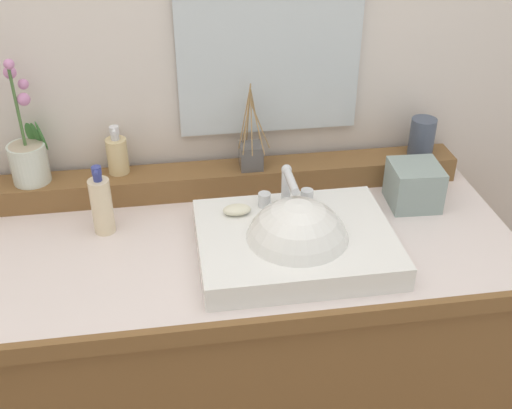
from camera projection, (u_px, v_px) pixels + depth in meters
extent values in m
cube|color=beige|center=(210.00, 12.00, 1.69)|extent=(3.37, 0.20, 2.64)
cube|color=brown|center=(235.00, 365.00, 1.82)|extent=(1.40, 0.59, 0.83)
cube|color=silver|center=(232.00, 245.00, 1.59)|extent=(1.43, 0.62, 0.04)
cube|color=brown|center=(249.00, 329.00, 1.33)|extent=(1.43, 0.02, 0.04)
cube|color=brown|center=(221.00, 179.00, 1.77)|extent=(1.35, 0.10, 0.07)
cube|color=white|center=(295.00, 243.00, 1.52)|extent=(0.47, 0.37, 0.06)
sphere|color=white|center=(297.00, 250.00, 1.50)|extent=(0.26, 0.26, 0.26)
cylinder|color=silver|center=(286.00, 187.00, 1.58)|extent=(0.02, 0.02, 0.10)
cylinder|color=silver|center=(291.00, 181.00, 1.51)|extent=(0.02, 0.11, 0.02)
sphere|color=silver|center=(287.00, 170.00, 1.55)|extent=(0.03, 0.03, 0.03)
cylinder|color=silver|center=(264.00, 200.00, 1.59)|extent=(0.03, 0.03, 0.04)
cylinder|color=silver|center=(307.00, 196.00, 1.60)|extent=(0.03, 0.03, 0.04)
ellipsoid|color=beige|center=(237.00, 210.00, 1.56)|extent=(0.07, 0.04, 0.02)
cylinder|color=silver|center=(29.00, 163.00, 1.66)|extent=(0.10, 0.10, 0.11)
cylinder|color=tan|center=(26.00, 147.00, 1.63)|extent=(0.09, 0.09, 0.01)
cylinder|color=#476B38|center=(17.00, 105.00, 1.57)|extent=(0.01, 0.01, 0.23)
ellipsoid|color=#387033|center=(36.00, 135.00, 1.65)|extent=(0.04, 0.04, 0.08)
ellipsoid|color=#387033|center=(42.00, 136.00, 1.64)|extent=(0.04, 0.04, 0.09)
ellipsoid|color=#387033|center=(31.00, 134.00, 1.65)|extent=(0.03, 0.03, 0.07)
sphere|color=#C17BAC|center=(24.00, 99.00, 1.57)|extent=(0.03, 0.03, 0.03)
sphere|color=#C17BAC|center=(23.00, 84.00, 1.57)|extent=(0.03, 0.03, 0.03)
sphere|color=#C17BAC|center=(10.00, 72.00, 1.54)|extent=(0.03, 0.03, 0.03)
sphere|color=#C17BAC|center=(9.00, 64.00, 1.49)|extent=(0.03, 0.03, 0.03)
cylinder|color=#D3BB84|center=(118.00, 156.00, 1.70)|extent=(0.06, 0.06, 0.10)
cylinder|color=silver|center=(115.00, 136.00, 1.67)|extent=(0.02, 0.02, 0.02)
cylinder|color=silver|center=(114.00, 130.00, 1.66)|extent=(0.03, 0.03, 0.02)
cylinder|color=silver|center=(114.00, 131.00, 1.65)|extent=(0.01, 0.03, 0.01)
cylinder|color=#424C5E|center=(422.00, 137.00, 1.79)|extent=(0.07, 0.07, 0.11)
cube|color=#565251|center=(251.00, 156.00, 1.74)|extent=(0.06, 0.06, 0.07)
cylinder|color=#9E7A4C|center=(260.00, 126.00, 1.69)|extent=(0.05, 0.01, 0.14)
cylinder|color=#9E7A4C|center=(256.00, 116.00, 1.70)|extent=(0.04, 0.04, 0.17)
cylinder|color=#9E7A4C|center=(248.00, 115.00, 1.69)|extent=(0.01, 0.05, 0.18)
cylinder|color=#9E7A4C|center=(246.00, 121.00, 1.69)|extent=(0.03, 0.02, 0.15)
cylinder|color=#9E7A4C|center=(245.00, 118.00, 1.67)|extent=(0.04, 0.01, 0.18)
cylinder|color=#9E7A4C|center=(247.00, 120.00, 1.66)|extent=(0.03, 0.04, 0.19)
cylinder|color=#9E7A4C|center=(251.00, 125.00, 1.66)|extent=(0.01, 0.05, 0.16)
cylinder|color=#9E7A4C|center=(258.00, 127.00, 1.67)|extent=(0.03, 0.05, 0.15)
cylinder|color=beige|center=(102.00, 206.00, 1.57)|extent=(0.05, 0.05, 0.15)
cylinder|color=navy|center=(97.00, 177.00, 1.53)|extent=(0.02, 0.02, 0.02)
cylinder|color=navy|center=(96.00, 170.00, 1.52)|extent=(0.02, 0.02, 0.02)
cylinder|color=navy|center=(96.00, 172.00, 1.50)|extent=(0.01, 0.03, 0.01)
cube|color=gray|center=(414.00, 185.00, 1.69)|extent=(0.14, 0.14, 0.12)
cube|color=silver|center=(270.00, 32.00, 1.63)|extent=(0.49, 0.02, 0.55)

